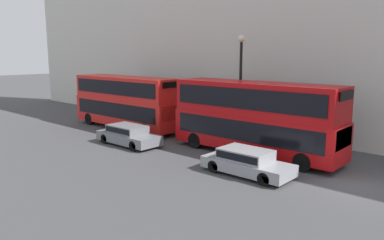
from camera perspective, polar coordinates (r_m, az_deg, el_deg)
ground_plane at (r=18.67m, az=24.03°, el=-9.40°), size 200.00×200.00×0.00m
bus_leading at (r=22.18m, az=9.53°, el=0.71°), size 2.59×10.45×4.31m
bus_second_in_queue at (r=30.18m, az=-9.98°, el=3.02°), size 2.59×10.34×4.14m
car_dark_sedan at (r=18.84m, az=8.32°, el=-6.22°), size 1.86×4.56×1.29m
car_hatchback at (r=24.97m, az=-9.71°, el=-2.17°), size 1.86×4.65×1.30m
street_lamp at (r=24.47m, az=7.41°, el=6.24°), size 0.44×0.44×7.09m
pedestrian at (r=33.91m, az=-9.70°, el=1.27°), size 0.36×0.36×1.74m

